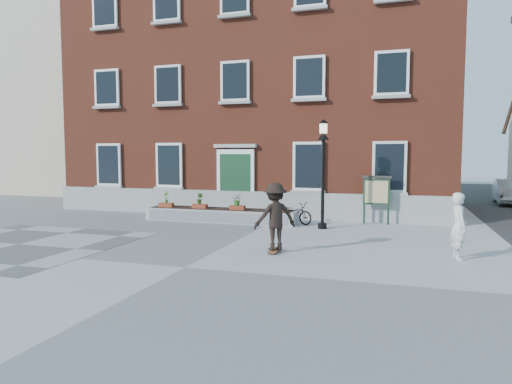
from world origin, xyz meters
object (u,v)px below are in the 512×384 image
(bystander, at_px, (459,226))
(skateboarder, at_px, (275,217))
(parked_car, at_px, (510,192))
(bicycle, at_px, (294,213))
(notice_board, at_px, (376,191))
(lamp_post, at_px, (323,158))

(bystander, relative_size, skateboarder, 0.90)
(parked_car, height_order, bystander, bystander)
(bicycle, distance_m, bystander, 7.07)
(notice_board, bearing_deg, bystander, -67.12)
(lamp_post, bearing_deg, bystander, -42.59)
(notice_board, bearing_deg, lamp_post, -136.26)
(bicycle, xyz_separation_m, skateboarder, (0.67, -5.22, 0.57))
(skateboarder, bearing_deg, bystander, 7.68)
(bicycle, height_order, bystander, bystander)
(lamp_post, xyz_separation_m, skateboarder, (-0.58, -4.41, -1.55))
(parked_car, relative_size, bystander, 2.39)
(parked_car, xyz_separation_m, lamp_post, (-8.32, -11.17, 1.86))
(parked_car, bearing_deg, bicycle, -128.24)
(bystander, xyz_separation_m, lamp_post, (-4.11, 3.78, 1.68))
(bicycle, distance_m, skateboarder, 5.30)
(parked_car, distance_m, notice_board, 11.51)
(notice_board, relative_size, skateboarder, 0.98)
(lamp_post, distance_m, notice_board, 2.79)
(parked_car, bearing_deg, skateboarder, -115.23)
(parked_car, bearing_deg, lamp_post, -122.19)
(bicycle, distance_m, notice_board, 3.28)
(bicycle, height_order, lamp_post, lamp_post)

